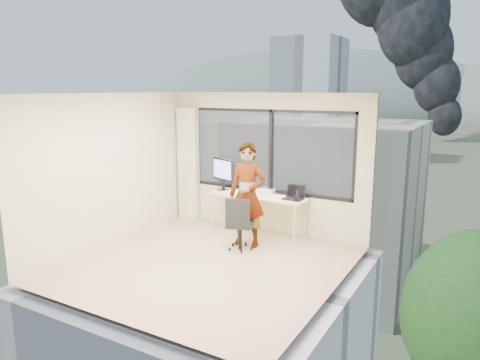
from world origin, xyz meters
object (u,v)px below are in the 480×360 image
Objects in this scene: desk at (258,215)px; laptop at (293,193)px; chair at (240,223)px; person at (247,195)px; game_console at (266,191)px; handbag at (298,192)px; monitor at (223,174)px.

laptop is at bearing 1.95° from desk.
desk is 0.88m from chair.
person is 4.86× the size of laptop.
person is at bearing -79.20° from desk.
game_console is (-0.08, 1.13, 0.32)m from chair.
chair is 3.12× the size of game_console.
chair is at bearing -64.42° from game_console.
handbag is (0.70, 0.21, 0.47)m from desk.
laptop is (0.65, -0.24, 0.08)m from game_console.
game_console is (0.04, 0.26, 0.41)m from desk.
monitor is 2.51× the size of handbag.
monitor is 0.90m from game_console.
person reaches higher than laptop.
chair is at bearing -121.05° from laptop.
desk is at bearing 15.39° from monitor.
desk is at bearing -165.48° from handbag.
person reaches higher than game_console.
monitor is 2.04× the size of game_console.
laptop is 1.50× the size of handbag.
monitor is at bearing 136.84° from person.
chair is (0.12, -0.87, 0.09)m from desk.
laptop is (0.69, 0.02, 0.49)m from desk.
person is (-0.00, 0.25, 0.42)m from chair.
handbag is at bearing 16.91° from desk.
desk is 1.01× the size of person.
desk is at bearing 80.85° from chair.
laptop is 0.19m from handbag.
chair is at bearing -81.99° from desk.
desk is 4.89× the size of laptop.
handbag reaches higher than game_console.
handbag is at bearing 48.77° from person.
handbag is at bearing 44.77° from chair.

